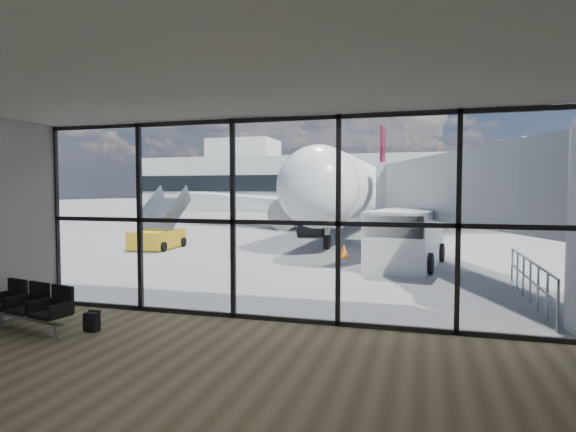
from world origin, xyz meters
The scene contains 20 objects.
ground centered at (0.00, 40.00, 0.00)m, with size 220.00×220.00×0.00m, color slate.
lounge_shell centered at (0.00, -4.80, 2.65)m, with size 12.02×8.01×4.51m.
glass_curtain_wall centered at (0.00, 0.00, 2.25)m, with size 12.10×0.12×4.50m.
jet_bridge centered at (4.90, 7.07, 2.76)m, with size 8.00×16.50×4.33m.
apron_railing centered at (5.60, 3.50, 0.72)m, with size 0.06×5.46×1.11m.
far_terminal centered at (-0.59, 61.97, 4.21)m, with size 80.00×12.20×11.00m.
tree_0 centered at (-45.00, 72.00, 4.63)m, with size 4.95×4.95×7.12m.
tree_1 centered at (-39.00, 72.00, 5.25)m, with size 5.61×5.61×8.07m.
tree_2 centered at (-33.00, 72.00, 5.88)m, with size 6.27×6.27×9.03m.
tree_3 centered at (-27.00, 72.00, 4.63)m, with size 4.95×4.95×7.12m.
tree_4 centered at (-21.00, 72.00, 5.25)m, with size 5.61×5.61×8.07m.
tree_5 centered at (-15.00, 72.00, 5.88)m, with size 6.27×6.27×9.03m.
seating_row centered at (-4.87, -2.01, 0.54)m, with size 2.20×1.05×0.97m.
backpack centered at (-3.59, -1.81, 0.21)m, with size 0.29×0.27×0.43m.
airliner centered at (-1.70, 27.96, 3.01)m, with size 33.13×38.30×9.87m.
service_van centered at (2.25, 8.80, 1.11)m, with size 2.99×5.24×2.16m.
belt_loader centered at (-4.12, 20.63, 0.65)m, with size 1.97×4.33×1.94m.
mobile_stairs centered at (-9.94, 11.31, 0.60)m, with size 2.06×3.66×2.52m.
traffic_cone_b centered at (-0.39, 10.40, 0.29)m, with size 0.43×0.43×0.61m.
traffic_cone_c centered at (1.55, 13.36, 0.26)m, with size 0.38×0.38×0.54m.
Camera 1 is at (2.97, -10.05, 2.89)m, focal length 30.00 mm.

